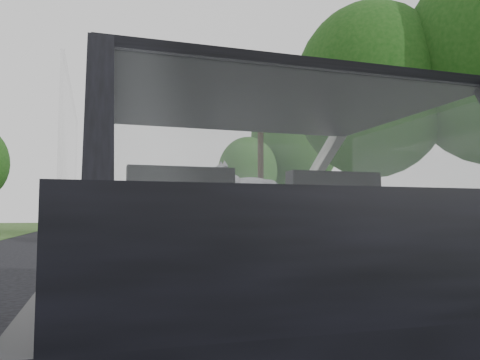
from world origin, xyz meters
TOP-DOWN VIEW (x-y plane):
  - subject_car at (0.00, 0.00)m, footprint 1.80×4.00m
  - dashboard at (0.00, 0.62)m, footprint 1.58×0.45m
  - driver_seat at (-0.40, -0.29)m, footprint 0.50×0.72m
  - passenger_seat at (0.40, -0.29)m, footprint 0.50×0.72m
  - steering_wheel at (-0.40, 0.33)m, footprint 0.36×0.36m
  - cat at (0.30, 0.63)m, footprint 0.58×0.27m
  - guardrail at (4.30, 10.00)m, footprint 0.05×90.00m
  - other_car at (-0.98, 15.57)m, footprint 2.17×4.29m
  - highway_sign at (4.72, 25.12)m, footprint 0.46×0.90m
  - utility_pole at (6.30, 17.13)m, footprint 0.35×0.35m
  - tree_0 at (8.43, 11.50)m, footprint 7.09×7.09m
  - tree_2 at (8.84, 26.74)m, footprint 4.50×4.50m
  - tree_3 at (13.08, 28.52)m, footprint 8.21×8.21m

SIDE VIEW (x-z plane):
  - guardrail at x=4.30m, z-range 0.42..0.74m
  - other_car at x=-0.98m, z-range 0.00..1.35m
  - subject_car at x=0.00m, z-range 0.00..1.45m
  - dashboard at x=0.00m, z-range 0.70..1.00m
  - driver_seat at x=-0.40m, z-range 0.67..1.09m
  - passenger_seat at x=0.40m, z-range 0.67..1.09m
  - steering_wheel at x=-0.40m, z-range 0.90..0.94m
  - cat at x=0.30m, z-range 0.96..1.21m
  - highway_sign at x=4.72m, z-range 0.00..2.36m
  - tree_2 at x=8.84m, z-range 0.00..5.99m
  - tree_0 at x=8.43m, z-range 0.00..8.17m
  - utility_pole at x=6.30m, z-range 0.00..8.21m
  - tree_3 at x=13.08m, z-range 0.00..9.87m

